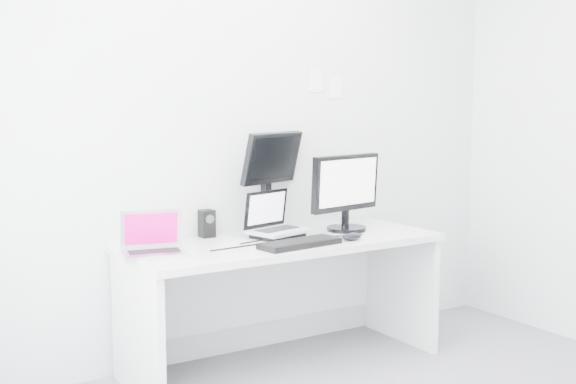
# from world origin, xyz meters

# --- Properties ---
(back_wall) EXTENTS (3.60, 0.00, 3.60)m
(back_wall) POSITION_xyz_m (0.00, 1.60, 1.35)
(back_wall) COLOR silver
(back_wall) RESTS_ON ground
(desk) EXTENTS (1.80, 0.70, 0.73)m
(desk) POSITION_xyz_m (0.00, 1.25, 0.36)
(desk) COLOR silver
(desk) RESTS_ON ground
(macbook) EXTENTS (0.36, 0.30, 0.23)m
(macbook) POSITION_xyz_m (-0.77, 1.23, 0.85)
(macbook) COLOR silver
(macbook) RESTS_ON desk
(speaker) EXTENTS (0.10, 0.10, 0.16)m
(speaker) POSITION_xyz_m (-0.33, 1.55, 0.81)
(speaker) COLOR black
(speaker) RESTS_ON desk
(dell_laptop) EXTENTS (0.38, 0.33, 0.27)m
(dell_laptop) POSITION_xyz_m (0.02, 1.32, 0.87)
(dell_laptop) COLOR #ADB1B6
(dell_laptop) RESTS_ON desk
(rear_monitor) EXTENTS (0.48, 0.30, 0.61)m
(rear_monitor) POSITION_xyz_m (0.06, 1.50, 1.03)
(rear_monitor) COLOR black
(rear_monitor) RESTS_ON desk
(samsung_monitor) EXTENTS (0.55, 0.32, 0.47)m
(samsung_monitor) POSITION_xyz_m (0.47, 1.29, 0.97)
(samsung_monitor) COLOR black
(samsung_monitor) RESTS_ON desk
(keyboard) EXTENTS (0.48, 0.22, 0.03)m
(keyboard) POSITION_xyz_m (-0.02, 1.04, 0.75)
(keyboard) COLOR black
(keyboard) RESTS_ON desk
(mouse) EXTENTS (0.13, 0.09, 0.04)m
(mouse) POSITION_xyz_m (0.32, 1.03, 0.75)
(mouse) COLOR black
(mouse) RESTS_ON desk
(wall_note_0) EXTENTS (0.10, 0.00, 0.14)m
(wall_note_0) POSITION_xyz_m (0.45, 1.59, 1.62)
(wall_note_0) COLOR white
(wall_note_0) RESTS_ON back_wall
(wall_note_1) EXTENTS (0.09, 0.00, 0.13)m
(wall_note_1) POSITION_xyz_m (0.60, 1.59, 1.58)
(wall_note_1) COLOR white
(wall_note_1) RESTS_ON back_wall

